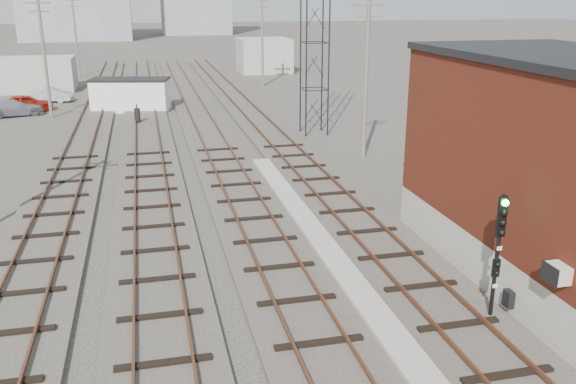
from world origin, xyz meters
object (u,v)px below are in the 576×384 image
object	(u,v)px
signal_mast	(498,250)
car_silver	(49,94)
car_grey	(14,108)
site_trailer	(131,95)
car_red	(27,103)
switch_stand	(137,116)

from	to	relation	value
signal_mast	car_silver	xyz separation A→B (m)	(-17.32, 42.90, -1.54)
car_silver	car_grey	size ratio (longest dim) A/B	0.93
site_trailer	car_silver	size ratio (longest dim) A/B	1.64
signal_mast	car_red	xyz separation A→B (m)	(-18.44, 38.53, -1.52)
signal_mast	switch_stand	distance (m)	32.38
switch_stand	site_trailer	world-z (taller)	site_trailer
car_red	car_silver	xyz separation A→B (m)	(1.12, 4.37, -0.01)
switch_stand	car_red	world-z (taller)	switch_stand
switch_stand	car_grey	xyz separation A→B (m)	(-9.29, 5.74, -0.05)
car_red	car_grey	size ratio (longest dim) A/B	0.92
car_red	car_silver	world-z (taller)	car_red
site_trailer	car_grey	xyz separation A→B (m)	(-8.81, -0.32, -0.68)
switch_stand	car_red	size ratio (longest dim) A/B	0.36
switch_stand	site_trailer	distance (m)	6.11
signal_mast	site_trailer	world-z (taller)	signal_mast
site_trailer	car_red	distance (m)	8.38
car_grey	car_silver	bearing A→B (deg)	-32.49
switch_stand	site_trailer	size ratio (longest dim) A/B	0.22
signal_mast	car_silver	distance (m)	46.29
switch_stand	car_red	xyz separation A→B (m)	(-8.67, 7.70, -0.00)
signal_mast	site_trailer	xyz separation A→B (m)	(-10.25, 36.89, -0.89)
signal_mast	car_silver	size ratio (longest dim) A/B	0.94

